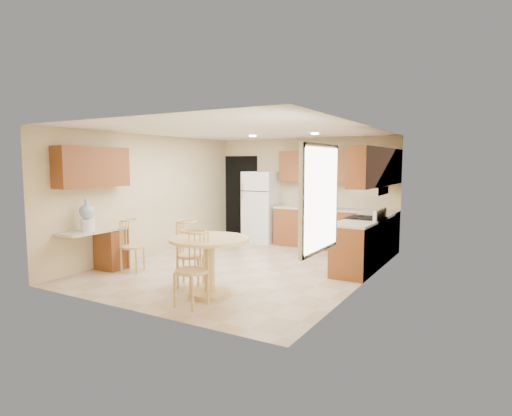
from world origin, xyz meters
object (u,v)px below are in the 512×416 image
Objects in this scene: chair_desk at (128,241)px; dining_table at (209,258)px; chair_table_b at (186,263)px; stove at (364,241)px; water_crock at (87,217)px; chair_table_a at (186,248)px; refrigerator at (262,207)px.

dining_table is at bearing 61.60° from chair_desk.
chair_desk is (-2.09, 0.96, -0.05)m from chair_table_b.
chair_desk is (-2.04, 0.38, 0.00)m from dining_table.
chair_table_b is at bearing 47.52° from chair_desk.
water_crock is (-3.92, -3.00, 0.54)m from stove.
chair_table_a reaches higher than chair_desk.
chair_table_b is at bearing 16.04° from chair_table_a.
chair_desk is 0.80m from water_crock.
refrigerator is 1.49× the size of dining_table.
chair_desk is (-0.60, -3.73, -0.30)m from refrigerator.
chair_table_b reaches higher than chair_desk.
stove is at bearing -108.69° from chair_table_b.
chair_desk is at bearing -122.21° from chair_table_a.
chair_table_b is 1.89× the size of water_crock.
chair_table_b reaches higher than dining_table.
refrigerator is 3.22× the size of water_crock.
water_crock is at bearing -105.87° from chair_table_a.
dining_table is 0.58m from chair_table_b.
chair_table_a is 1.92× the size of water_crock.
refrigerator is at bearing 153.16° from chair_desk.
dining_table is 2.16× the size of water_crock.
water_crock reaches higher than chair_table_b.
stove is 0.95× the size of dining_table.
stove is 3.24m from dining_table.
dining_table is 2.53m from water_crock.
water_crock is at bearing -177.67° from dining_table.
chair_desk is at bearing 47.22° from water_crock.
dining_table is at bearing -70.74° from refrigerator.
refrigerator is 1.71× the size of chair_table_b.
water_crock is at bearing -103.98° from refrigerator.
chair_table_a is at bearing -125.90° from stove.
water_crock reaches higher than stove.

